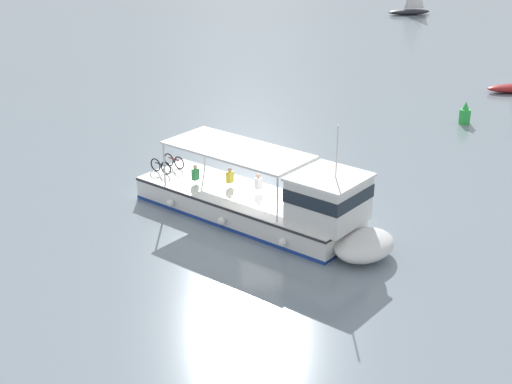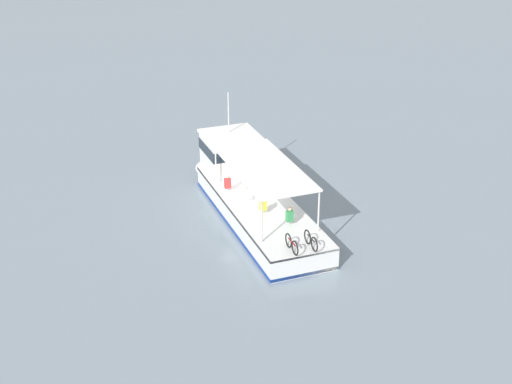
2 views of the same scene
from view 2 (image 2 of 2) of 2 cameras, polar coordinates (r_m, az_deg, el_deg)
ground_plane at (r=36.53m, az=-0.40°, el=-1.56°), size 400.00×400.00×0.00m
ferry_main at (r=36.36m, az=-0.56°, el=0.09°), size 10.79×11.52×5.32m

